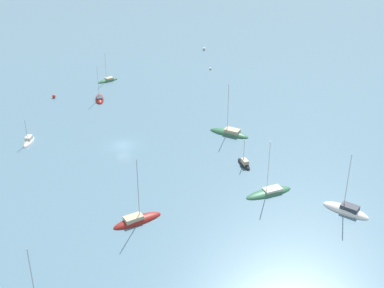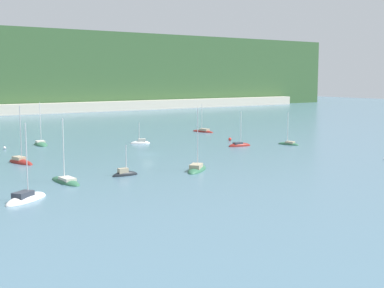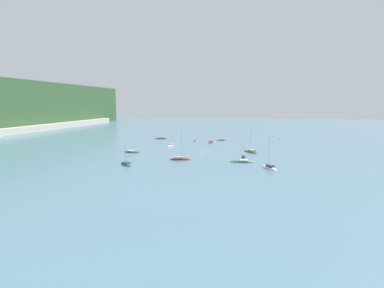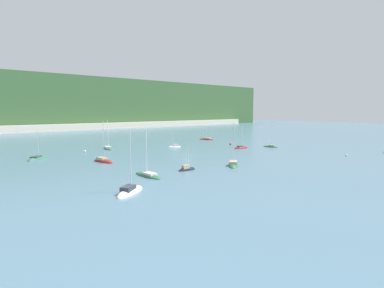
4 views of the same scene
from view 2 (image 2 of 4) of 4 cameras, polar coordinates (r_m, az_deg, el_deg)
name	(u,v)px [view 2 (image 2 of 4)]	position (r m, az deg, el deg)	size (l,w,h in m)	color
ground_plane	(148,154)	(116.17, -4.71, -1.12)	(600.00, 600.00, 0.00)	slate
sailboat_0	(26,200)	(76.27, -17.28, -5.71)	(7.86, 6.26, 11.55)	white
sailboat_1	(197,170)	(96.10, 0.53, -2.77)	(8.35, 7.72, 12.08)	#2D6647
sailboat_2	(125,175)	(91.79, -7.18, -3.29)	(4.78, 1.53, 6.01)	black
sailboat_3	(289,144)	(134.65, 10.26, -0.03)	(3.30, 6.03, 8.57)	#2D6647
sailboat_4	(140,143)	(135.34, -5.52, 0.09)	(5.16, 3.55, 6.15)	white
sailboat_5	(21,162)	(109.67, -17.81, -1.87)	(3.73, 8.54, 12.01)	maroon
sailboat_6	(203,132)	(163.21, 1.18, 1.33)	(3.84, 8.50, 9.25)	maroon
sailboat_7	(41,145)	(137.16, -15.82, -0.07)	(4.04, 8.46, 11.46)	#2D6647
sailboat_8	(239,146)	(130.12, 5.08, -0.20)	(6.28, 2.91, 9.25)	maroon
sailboat_9	(66,182)	(87.76, -13.32, -3.94)	(2.95, 8.88, 10.86)	#2D6647
mooring_buoy_0	(230,139)	(141.11, 4.06, 0.52)	(0.83, 0.83, 0.83)	red
mooring_buoy_1	(5,148)	(131.47, -19.36, -0.39)	(0.69, 0.69, 0.69)	white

